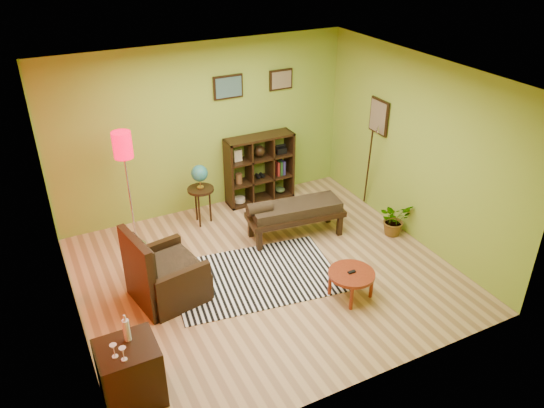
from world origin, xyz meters
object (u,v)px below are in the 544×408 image
globe_table (200,180)px  floor_lamp (124,156)px  coffee_table (351,276)px  armchair (164,278)px  side_cabinet (130,373)px  cube_shelf (261,169)px  bench (293,211)px  potted_plant (394,222)px

globe_table → floor_lamp: bearing=-169.9°
coffee_table → globe_table: (-1.08, 2.68, 0.46)m
armchair → side_cabinet: size_ratio=1.02×
coffee_table → cube_shelf: cube_shelf is taller
floor_lamp → cube_shelf: bearing=12.2°
floor_lamp → armchair: bearing=-88.6°
side_cabinet → bench: size_ratio=0.66×
cube_shelf → potted_plant: 2.45m
armchair → side_cabinet: bearing=-118.3°
bench → globe_table: bearing=137.5°
cube_shelf → potted_plant: bearing=-55.5°
floor_lamp → bench: bearing=-19.9°
floor_lamp → globe_table: floor_lamp is taller
armchair → floor_lamp: bearing=91.4°
coffee_table → cube_shelf: bearing=87.6°
armchair → cube_shelf: (2.32, 1.91, 0.28)m
globe_table → potted_plant: size_ratio=1.92×
potted_plant → bench: bearing=155.5°
globe_table → cube_shelf: cube_shelf is taller
cube_shelf → potted_plant: size_ratio=2.24×
cube_shelf → potted_plant: (1.37, -1.99, -0.39)m
potted_plant → armchair: bearing=178.7°
side_cabinet → cube_shelf: (3.11, 3.38, 0.24)m
coffee_table → armchair: (-2.20, 1.08, -0.01)m
globe_table → bench: globe_table is taller
globe_table → coffee_table: bearing=-68.0°
side_cabinet → floor_lamp: 3.18m
side_cabinet → floor_lamp: bearing=75.2°
coffee_table → globe_table: bearing=112.0°
floor_lamp → bench: 2.63m
coffee_table → bench: size_ratio=0.39×
floor_lamp → globe_table: 1.37m
armchair → potted_plant: size_ratio=1.96×
armchair → cube_shelf: cube_shelf is taller
side_cabinet → globe_table: globe_table is taller
coffee_table → armchair: 2.45m
armchair → cube_shelf: 3.02m
side_cabinet → floor_lamp: size_ratio=0.55×
floor_lamp → cube_shelf: (2.36, 0.51, -0.90)m
armchair → bench: armchair is taller
coffee_table → side_cabinet: (-2.99, -0.39, 0.04)m
coffee_table → potted_plant: size_ratio=1.14×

